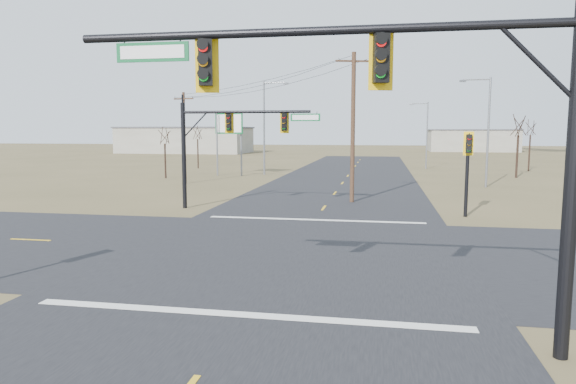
% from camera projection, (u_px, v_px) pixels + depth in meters
% --- Properties ---
extents(ground, '(320.00, 320.00, 0.00)m').
position_uv_depth(ground, '(291.00, 251.00, 21.08)').
color(ground, brown).
rests_on(ground, ground).
extents(road_ew, '(160.00, 14.00, 0.02)m').
position_uv_depth(road_ew, '(291.00, 251.00, 21.08)').
color(road_ew, black).
rests_on(road_ew, ground).
extents(road_ns, '(14.00, 160.00, 0.02)m').
position_uv_depth(road_ns, '(291.00, 251.00, 21.08)').
color(road_ns, black).
rests_on(road_ns, ground).
extents(stop_bar_near, '(12.00, 0.40, 0.01)m').
position_uv_depth(stop_bar_near, '(243.00, 314.00, 13.75)').
color(stop_bar_near, silver).
rests_on(stop_bar_near, road_ns).
extents(stop_bar_far, '(12.00, 0.40, 0.01)m').
position_uv_depth(stop_bar_far, '(315.00, 220.00, 28.41)').
color(stop_bar_far, silver).
rests_on(stop_bar_far, road_ns).
extents(mast_arm_near, '(11.18, 0.56, 7.72)m').
position_uv_depth(mast_arm_near, '(401.00, 100.00, 11.17)').
color(mast_arm_near, black).
rests_on(mast_arm_near, ground).
extents(mast_arm_far, '(8.83, 0.57, 6.68)m').
position_uv_depth(mast_arm_far, '(230.00, 132.00, 31.83)').
color(mast_arm_far, black).
rests_on(mast_arm_far, ground).
extents(pedestal_signal_ne, '(0.60, 0.53, 4.91)m').
position_uv_depth(pedestal_signal_ne, '(468.00, 156.00, 29.06)').
color(pedestal_signal_ne, black).
rests_on(pedestal_signal_ne, ground).
extents(utility_pole_near, '(2.43, 0.79, 10.19)m').
position_uv_depth(utility_pole_near, '(353.00, 126.00, 34.97)').
color(utility_pole_near, '#4B3320').
rests_on(utility_pole_near, ground).
extents(utility_pole_far, '(2.05, 0.54, 8.48)m').
position_uv_depth(utility_pole_far, '(184.00, 136.00, 47.80)').
color(utility_pole_far, '#4B3320').
rests_on(utility_pole_far, ground).
extents(highway_sign, '(3.48, 1.33, 6.88)m').
position_uv_depth(highway_sign, '(229.00, 132.00, 56.11)').
color(highway_sign, gray).
rests_on(highway_sign, ground).
extents(streetlight_a, '(2.66, 0.41, 9.51)m').
position_uv_depth(streetlight_a, '(486.00, 126.00, 44.34)').
color(streetlight_a, gray).
rests_on(streetlight_a, ground).
extents(streetlight_b, '(2.42, 0.37, 8.63)m').
position_uv_depth(streetlight_b, '(426.00, 131.00, 66.63)').
color(streetlight_b, gray).
rests_on(streetlight_b, ground).
extents(streetlight_c, '(2.91, 0.38, 10.40)m').
position_uv_depth(streetlight_c, '(266.00, 123.00, 57.24)').
color(streetlight_c, gray).
rests_on(streetlight_c, ground).
extents(bare_tree_a, '(2.66, 2.66, 5.65)m').
position_uv_depth(bare_tree_a, '(165.00, 135.00, 53.08)').
color(bare_tree_a, black).
rests_on(bare_tree_a, ground).
extents(bare_tree_b, '(2.83, 2.83, 5.91)m').
position_uv_depth(bare_tree_b, '(197.00, 132.00, 67.23)').
color(bare_tree_b, black).
rests_on(bare_tree_b, ground).
extents(bare_tree_c, '(3.65, 3.65, 7.07)m').
position_uv_depth(bare_tree_c, '(519.00, 125.00, 53.46)').
color(bare_tree_c, black).
rests_on(bare_tree_c, ground).
extents(bare_tree_d, '(3.08, 3.08, 6.65)m').
position_uv_depth(bare_tree_d, '(531.00, 127.00, 62.29)').
color(bare_tree_d, black).
rests_on(bare_tree_d, ground).
extents(warehouse_left, '(28.00, 14.00, 5.50)m').
position_uv_depth(warehouse_left, '(186.00, 140.00, 115.78)').
color(warehouse_left, '#A5A192').
rests_on(warehouse_left, ground).
extents(warehouse_mid, '(20.00, 12.00, 5.00)m').
position_uv_depth(warehouse_mid, '(472.00, 141.00, 123.81)').
color(warehouse_mid, '#A5A192').
rests_on(warehouse_mid, ground).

